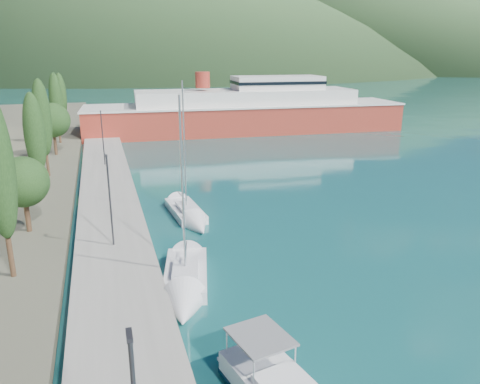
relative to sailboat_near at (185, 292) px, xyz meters
name	(u,v)px	position (x,y,z in m)	size (l,w,h in m)	color
ground	(131,100)	(5.46, 113.45, -0.32)	(1400.00, 1400.00, 0.00)	#155354
quay	(108,196)	(-3.54, 19.45, 0.08)	(5.00, 88.00, 0.80)	gray
hills_near	(228,5)	(103.51, 365.95, 48.86)	(1010.00, 520.00, 115.00)	#34552D
tree_row	(41,129)	(-9.26, 26.11, 5.49)	(4.24, 64.81, 10.62)	#47301E
lamp_posts	(109,192)	(-3.54, 8.03, 3.76)	(0.15, 45.05, 6.06)	#2D2D33
sailboat_near	(185,292)	(0.00, 0.00, 0.00)	(4.20, 8.65, 11.95)	silver
sailboat_mid	(192,219)	(2.69, 11.60, -0.03)	(2.82, 8.40, 11.88)	silver
ferry	(247,113)	(20.40, 52.63, 2.89)	(53.65, 14.28, 10.54)	#A53123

